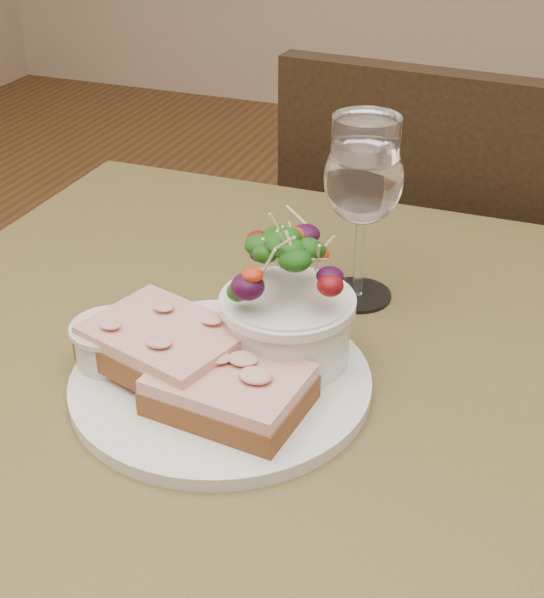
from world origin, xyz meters
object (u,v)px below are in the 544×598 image
at_px(sandwich_front, 230,389).
at_px(ramekin, 111,341).
at_px(chair_far, 430,391).
at_px(dinner_plate, 221,381).
at_px(wine_glass, 363,184).
at_px(cafe_table, 269,461).
at_px(sandwich_back, 166,345).
at_px(salad_bowl, 288,299).

xyz_separation_m(sandwich_front, ramekin, (-0.12, 0.02, 0.00)).
xyz_separation_m(chair_far, dinner_plate, (-0.08, -0.68, 0.46)).
height_order(chair_far, dinner_plate, chair_far).
height_order(sandwich_front, ramekin, ramekin).
bearing_deg(wine_glass, ramekin, -129.02).
relative_size(cafe_table, sandwich_back, 5.34).
bearing_deg(cafe_table, wine_glass, 77.40).
bearing_deg(sandwich_front, chair_far, 91.31).
height_order(cafe_table, ramekin, ramekin).
distance_m(salad_bowl, wine_glass, 0.15).
relative_size(dinner_plate, ramekin, 4.02).
bearing_deg(sandwich_back, cafe_table, 44.92).
distance_m(chair_far, wine_glass, 0.76).
bearing_deg(dinner_plate, chair_far, 82.95).
bearing_deg(salad_bowl, sandwich_back, -148.47).
relative_size(ramekin, salad_bowl, 0.50).
bearing_deg(ramekin, wine_glass, 50.98).
relative_size(chair_far, ramekin, 14.05).
relative_size(dinner_plate, salad_bowl, 2.03).
height_order(chair_far, ramekin, chair_far).
xyz_separation_m(cafe_table, salad_bowl, (0.01, 0.01, 0.17)).
distance_m(cafe_table, ramekin, 0.19).
bearing_deg(salad_bowl, ramekin, -157.34).
xyz_separation_m(cafe_table, ramekin, (-0.13, -0.05, 0.13)).
height_order(dinner_plate, wine_glass, wine_glass).
xyz_separation_m(chair_far, wine_glass, (-0.02, -0.49, 0.58)).
bearing_deg(salad_bowl, chair_far, 86.26).
distance_m(cafe_table, sandwich_back, 0.16).
relative_size(chair_far, salad_bowl, 7.09).
bearing_deg(cafe_table, dinner_plate, -132.36).
distance_m(dinner_plate, salad_bowl, 0.09).
xyz_separation_m(sandwich_back, salad_bowl, (0.09, 0.05, 0.03)).
bearing_deg(chair_far, sandwich_back, 83.83).
bearing_deg(sandwich_front, dinner_plate, 130.44).
height_order(sandwich_back, wine_glass, wine_glass).
bearing_deg(salad_bowl, sandwich_front, -102.96).
xyz_separation_m(dinner_plate, salad_bowl, (0.04, 0.05, 0.07)).
bearing_deg(ramekin, salad_bowl, 22.66).
distance_m(chair_far, salad_bowl, 0.83).
relative_size(chair_far, sandwich_back, 6.01).
xyz_separation_m(cafe_table, wine_glass, (0.04, 0.16, 0.22)).
bearing_deg(salad_bowl, cafe_table, -132.26).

